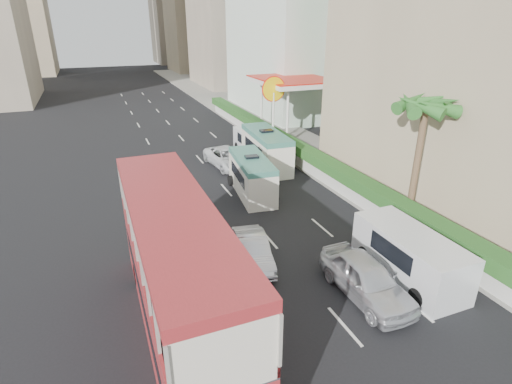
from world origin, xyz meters
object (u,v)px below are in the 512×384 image
van_asset (228,166)px  car_silver_lane_a (253,262)px  car_silver_lane_b (364,295)px  minibus_far (266,150)px  panel_van_near (409,256)px  panel_van_far (253,143)px  double_decker_bus (177,273)px  minibus_near (252,176)px  shell_station (292,107)px  palm_tree (417,163)px

van_asset → car_silver_lane_a: bearing=-110.4°
car_silver_lane_b → minibus_far: 16.29m
panel_van_near → panel_van_far: panel_van_near is taller
car_silver_lane_b → panel_van_far: 19.70m
van_asset → panel_van_far: 3.83m
double_decker_bus → van_asset: bearing=66.4°
minibus_near → shell_station: size_ratio=0.69×
van_asset → palm_tree: 14.55m
minibus_near → car_silver_lane_b: bearing=-81.0°
car_silver_lane_b → panel_van_near: (2.49, 0.40, 1.06)m
car_silver_lane_b → minibus_near: 11.62m
double_decker_bus → van_asset: size_ratio=2.19×
minibus_near → car_silver_lane_a: bearing=-104.3°
double_decker_bus → shell_station: (16.00, 23.00, 0.22)m
car_silver_lane_b → panel_van_far: (2.79, 19.48, 0.96)m
minibus_far → panel_van_far: (0.26, 3.45, -0.43)m
car_silver_lane_a → minibus_near: bearing=78.8°
car_silver_lane_b → double_decker_bus: bearing=173.8°
palm_tree → minibus_far: bearing=109.0°
van_asset → panel_van_far: bearing=29.9°
car_silver_lane_b → minibus_far: bearing=80.5°
panel_van_near → shell_station: 24.19m
panel_van_near → panel_van_far: bearing=89.3°
double_decker_bus → shell_station: size_ratio=1.38×
van_asset → palm_tree: size_ratio=0.79×
car_silver_lane_a → palm_tree: 10.37m
minibus_near → palm_tree: bearing=-38.0°
minibus_far → panel_van_near: (-0.04, -15.64, -0.32)m
car_silver_lane_b → panel_van_near: bearing=8.5°
minibus_near → shell_station: 15.25m
minibus_far → panel_van_near: minibus_far is taller
car_silver_lane_a → van_asset: 13.66m
minibus_far → shell_station: size_ratio=0.78×
car_silver_lane_b → shell_station: bearing=69.5°
double_decker_bus → minibus_near: bearing=57.2°
double_decker_bus → shell_station: 28.02m
palm_tree → double_decker_bus: bearing=-163.8°
car_silver_lane_b → van_asset: bearing=90.0°
car_silver_lane_a → panel_van_far: size_ratio=0.83×
panel_van_far → palm_tree: palm_tree is taller
van_asset → minibus_near: 5.85m
panel_van_far → palm_tree: size_ratio=0.75×
car_silver_lane_a → panel_van_far: (6.15, 15.51, 0.96)m
minibus_near → palm_tree: size_ratio=0.87×
van_asset → shell_station: shell_station is taller
double_decker_bus → car_silver_lane_a: size_ratio=2.78×
panel_van_far → palm_tree: bearing=-75.2°
minibus_near → panel_van_far: minibus_near is taller
double_decker_bus → panel_van_near: (9.88, -0.34, -1.47)m
car_silver_lane_b → panel_van_near: size_ratio=0.90×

